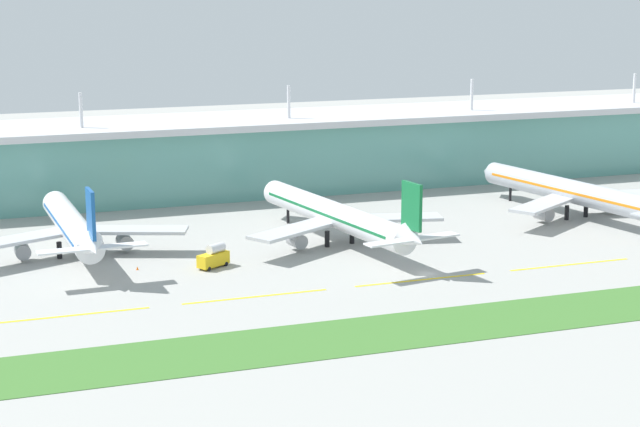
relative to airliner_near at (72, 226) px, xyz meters
name	(u,v)px	position (x,y,z in m)	size (l,w,h in m)	color
ground_plane	(427,274)	(65.17, -38.94, -6.44)	(600.00, 600.00, 0.00)	#9E9E99
terminal_building	(283,152)	(65.17, 56.09, 4.12)	(288.00, 34.00, 29.71)	#5B9E93
airliner_near	(72,226)	(0.00, 0.00, 0.00)	(48.77, 58.57, 18.90)	white
airliner_middle	(336,216)	(56.74, -9.32, 0.01)	(48.14, 68.76, 18.90)	silver
airliner_far	(573,192)	(121.58, -3.66, 0.01)	(47.92, 68.39, 18.90)	#ADB2BC
taxiway_stripe_west	(70,316)	(-5.83, -42.58, -6.42)	(28.00, 0.70, 0.04)	yellow
taxiway_stripe_mid_west	(256,297)	(28.17, -42.58, -6.42)	(28.00, 0.70, 0.04)	yellow
taxiway_stripe_centre	(421,280)	(62.17, -42.58, -6.42)	(28.00, 0.70, 0.04)	yellow
taxiway_stripe_mid_east	(570,265)	(96.17, -42.58, -6.42)	(28.00, 0.70, 0.04)	yellow
grass_verge	(503,318)	(65.17, -69.82, -6.39)	(300.00, 18.00, 0.10)	#3D702D
fuel_truck	(214,257)	(25.98, -19.66, -4.18)	(7.49, 6.01, 4.95)	gold
safety_cone_nose_front	(137,268)	(10.74, -16.27, -6.09)	(0.56, 0.56, 0.70)	orange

